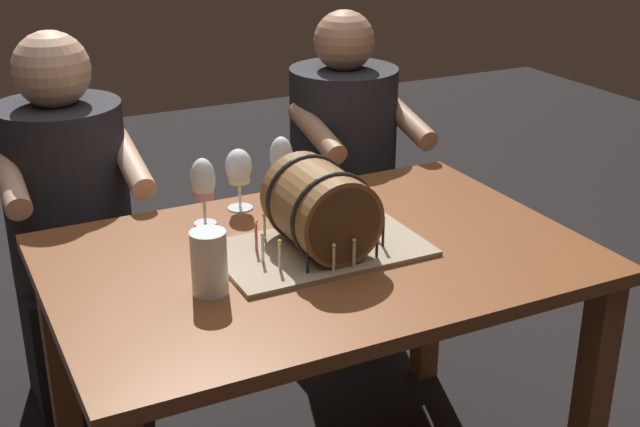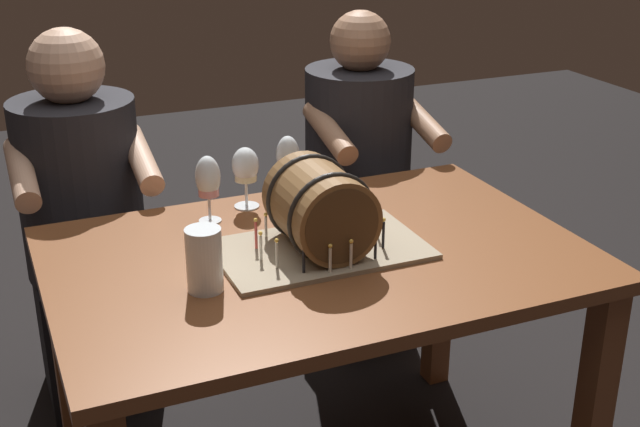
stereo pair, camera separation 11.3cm
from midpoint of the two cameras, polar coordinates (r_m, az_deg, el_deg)
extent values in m
cube|color=brown|center=(2.09, 1.41, -3.05)|extent=(1.30, 0.88, 0.03)
cube|color=brown|center=(2.30, 19.33, -12.57)|extent=(0.07, 0.07, 0.71)
cube|color=brown|center=(2.45, -15.35, -9.64)|extent=(0.07, 0.07, 0.71)
cube|color=brown|center=(2.81, 9.21, -4.78)|extent=(0.07, 0.07, 0.71)
cube|color=gray|center=(2.08, 1.56, -2.41)|extent=(0.51, 0.31, 0.01)
cylinder|color=brown|center=(2.04, 1.59, 0.41)|extent=(0.21, 0.26, 0.21)
cylinder|color=#46301B|center=(1.93, 3.19, -0.92)|extent=(0.18, 0.00, 0.18)
cylinder|color=#46301B|center=(2.15, 0.16, 1.61)|extent=(0.18, 0.00, 0.18)
torus|color=black|center=(1.98, 2.45, -0.31)|extent=(0.23, 0.01, 0.23)
torus|color=black|center=(2.10, 0.78, 1.09)|extent=(0.23, 0.01, 0.23)
cylinder|color=silver|center=(2.13, 5.39, -0.68)|extent=(0.01, 0.01, 0.07)
sphere|color=#F9C64C|center=(2.12, 5.43, 0.31)|extent=(0.01, 0.01, 0.01)
cylinder|color=silver|center=(2.17, 4.39, -0.21)|extent=(0.01, 0.01, 0.07)
sphere|color=#F9C64C|center=(2.15, 4.42, 0.78)|extent=(0.01, 0.01, 0.01)
cylinder|color=silver|center=(2.19, 3.03, 0.05)|extent=(0.01, 0.01, 0.07)
sphere|color=#F9C64C|center=(2.18, 3.05, 1.03)|extent=(0.01, 0.01, 0.01)
cylinder|color=black|center=(2.20, 1.33, 0.04)|extent=(0.01, 0.01, 0.06)
sphere|color=#F9C64C|center=(2.18, 1.33, 0.94)|extent=(0.01, 0.01, 0.01)
cylinder|color=#EAD666|center=(2.18, -0.46, -0.25)|extent=(0.01, 0.01, 0.06)
sphere|color=#F9C64C|center=(2.16, -0.46, 0.59)|extent=(0.01, 0.01, 0.01)
cylinder|color=silver|center=(2.12, -2.14, -0.91)|extent=(0.01, 0.01, 0.05)
sphere|color=#F9C64C|center=(2.11, -2.15, -0.08)|extent=(0.01, 0.01, 0.01)
cylinder|color=#D64C47|center=(2.06, -2.76, -1.50)|extent=(0.01, 0.01, 0.07)
sphere|color=#F9C64C|center=(2.04, -2.78, -0.46)|extent=(0.01, 0.01, 0.01)
cylinder|color=silver|center=(2.00, -2.39, -2.33)|extent=(0.01, 0.01, 0.06)
sphere|color=#F9C64C|center=(1.98, -2.40, -1.36)|extent=(0.01, 0.01, 0.01)
cylinder|color=silver|center=(1.96, -1.27, -2.86)|extent=(0.01, 0.01, 0.06)
sphere|color=#F9C64C|center=(1.94, -1.28, -1.85)|extent=(0.01, 0.01, 0.01)
cylinder|color=black|center=(1.93, 0.57, -3.07)|extent=(0.01, 0.01, 0.07)
sphere|color=#F9C64C|center=(1.92, 0.58, -1.95)|extent=(0.01, 0.01, 0.01)
cylinder|color=silver|center=(1.94, 2.36, -3.18)|extent=(0.01, 0.01, 0.06)
sphere|color=#F9C64C|center=(1.92, 2.38, -2.21)|extent=(0.01, 0.01, 0.01)
cylinder|color=silver|center=(1.96, 3.76, -2.91)|extent=(0.01, 0.01, 0.06)
sphere|color=#F9C64C|center=(1.94, 3.79, -1.90)|extent=(0.01, 0.01, 0.01)
cylinder|color=black|center=(2.01, 5.37, -2.28)|extent=(0.01, 0.01, 0.06)
sphere|color=#F9C64C|center=(2.00, 5.40, -1.36)|extent=(0.01, 0.01, 0.01)
cylinder|color=black|center=(2.07, 5.85, -1.47)|extent=(0.01, 0.01, 0.07)
sphere|color=#F9C64C|center=(2.05, 5.90, -0.44)|extent=(0.01, 0.01, 0.01)
cylinder|color=white|center=(2.26, -5.99, -0.50)|extent=(0.06, 0.06, 0.00)
cylinder|color=white|center=(2.25, -6.03, 0.32)|extent=(0.01, 0.01, 0.07)
ellipsoid|color=white|center=(2.22, -6.12, 2.47)|extent=(0.07, 0.07, 0.11)
cylinder|color=pink|center=(2.23, -6.09, 1.79)|extent=(0.05, 0.05, 0.05)
cylinder|color=white|center=(2.35, -3.58, 0.49)|extent=(0.07, 0.07, 0.00)
cylinder|color=white|center=(2.34, -3.60, 1.33)|extent=(0.01, 0.01, 0.07)
ellipsoid|color=white|center=(2.31, -3.65, 3.28)|extent=(0.07, 0.07, 0.10)
cylinder|color=beige|center=(2.32, -3.64, 2.69)|extent=(0.06, 0.06, 0.04)
cylinder|color=white|center=(2.35, -0.75, 0.52)|extent=(0.07, 0.07, 0.00)
cylinder|color=white|center=(2.33, -0.76, 1.58)|extent=(0.01, 0.01, 0.09)
ellipsoid|color=white|center=(2.30, -0.77, 3.91)|extent=(0.06, 0.06, 0.11)
cylinder|color=maroon|center=(2.31, -0.76, 3.09)|extent=(0.05, 0.05, 0.03)
cylinder|color=white|center=(1.88, -6.09, -3.15)|extent=(0.08, 0.08, 0.15)
cylinder|color=#C6842D|center=(1.88, -6.07, -3.62)|extent=(0.07, 0.07, 0.11)
cylinder|color=white|center=(1.86, -6.15, -1.87)|extent=(0.07, 0.07, 0.01)
cube|color=black|center=(2.85, -13.69, -7.74)|extent=(0.34, 0.32, 0.45)
cylinder|color=#232328|center=(2.64, -14.67, 1.66)|extent=(0.37, 0.37, 0.55)
sphere|color=tan|center=(2.53, -15.50, 9.54)|extent=(0.22, 0.22, 0.22)
cylinder|color=tan|center=(2.50, -10.71, 3.65)|extent=(0.07, 0.31, 0.14)
cylinder|color=tan|center=(2.46, -18.21, 2.57)|extent=(0.07, 0.31, 0.14)
cube|color=black|center=(3.09, 3.49, -4.53)|extent=(0.34, 0.32, 0.45)
cylinder|color=#232328|center=(2.90, 3.72, 4.35)|extent=(0.37, 0.37, 0.55)
sphere|color=#A87A5B|center=(2.81, 3.91, 11.50)|extent=(0.20, 0.20, 0.20)
cylinder|color=#A87A5B|center=(2.82, 7.97, 6.18)|extent=(0.08, 0.31, 0.14)
cylinder|color=#A87A5B|center=(2.68, 1.86, 5.51)|extent=(0.08, 0.31, 0.14)
camera|label=1|loc=(0.06, -88.41, 0.66)|focal=47.51mm
camera|label=2|loc=(0.06, 91.59, -0.66)|focal=47.51mm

